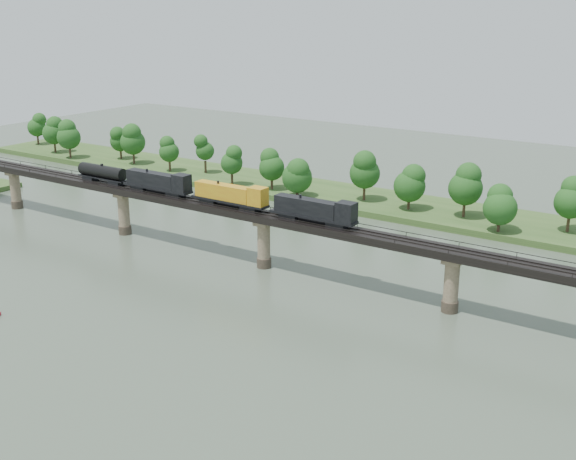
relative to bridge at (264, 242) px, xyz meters
The scene contains 6 objects.
ground 30.49m from the bridge, 90.00° to the right, with size 400.00×400.00×0.00m, color #3A4839.
far_bank 55.20m from the bridge, 90.00° to the left, with size 300.00×24.00×1.60m, color #2F4C1E.
bridge is the anchor object (origin of this frame).
bridge_superstructure 6.33m from the bridge, 90.00° to the left, with size 220.00×4.90×0.75m.
far_treeline 51.30m from the bridge, 99.23° to the left, with size 289.06×17.54×13.60m.
freight_train 17.39m from the bridge, behind, with size 74.23×2.89×5.11m.
Camera 1 is at (81.12, -82.43, 51.74)m, focal length 45.00 mm.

